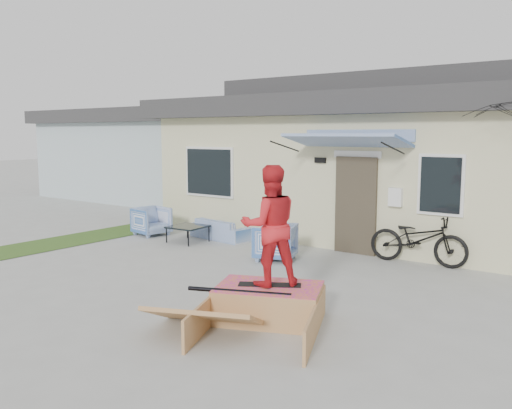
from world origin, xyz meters
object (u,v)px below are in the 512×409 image
Objects in this scene: skate_ramp at (269,303)px; skater at (270,223)px; coffee_table at (188,234)px; loveseat at (221,226)px; armchair_left at (152,220)px; bicycle at (418,233)px; armchair_right at (275,240)px; skateboard at (270,284)px.

skater is at bearing 90.00° from skate_ramp.
coffee_table is at bearing 122.27° from skate_ramp.
armchair_left is at bearing 29.45° from loveseat.
armchair_left is 6.67m from bicycle.
armchair_left is at bearing 94.89° from bicycle.
bicycle is (6.58, 1.05, 0.22)m from armchair_left.
skater reaches higher than bicycle.
bicycle is at bearing 12.38° from coffee_table.
armchair_right is 0.95× the size of skateboard.
skate_ramp is at bearing -34.89° from coffee_table.
coffee_table is (1.37, -0.10, -0.20)m from armchair_left.
armchair_right is (2.33, -1.04, 0.09)m from loveseat.
armchair_left is (-1.75, -0.70, 0.07)m from loveseat.
skate_ramp is at bearing -98.43° from skateboard.
armchair_left is 0.42× the size of skate_ramp.
armchair_right reaches higher than skateboard.
loveseat is at bearing -91.97° from skater.
skater reaches higher than armchair_right.
armchair_left is at bearing 128.07° from skate_ramp.
armchair_right is 2.73m from coffee_table.
skateboard reaches higher than skate_ramp.
armchair_right is 2.87m from bicycle.
loveseat is at bearing -135.26° from armchair_right.
skate_ramp is (4.71, -3.28, 0.04)m from coffee_table.
armchair_right reaches higher than loveseat.
skater reaches higher than skateboard.
armchair_left reaches higher than coffee_table.
skateboard is (1.98, -2.99, 0.09)m from armchair_right.
skateboard is at bearing -34.63° from coffee_table.
loveseat is at bearing -59.24° from armchair_left.
loveseat is 5.91m from skateboard.
bicycle is 4.48m from skater.
coffee_table is at bearing -85.08° from armchair_left.
skate_ramp reaches higher than coffee_table.
armchair_right reaches higher than skate_ramp.
skate_ramp is at bearing -110.07° from armchair_left.
skateboard is at bearing -48.87° from skater.
skate_ramp is at bearing 169.37° from bicycle.
skateboard is at bearing -109.83° from armchair_left.
armchair_right is at bearing -5.20° from coffee_table.
skater reaches higher than coffee_table.
loveseat is 6.00m from skater.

